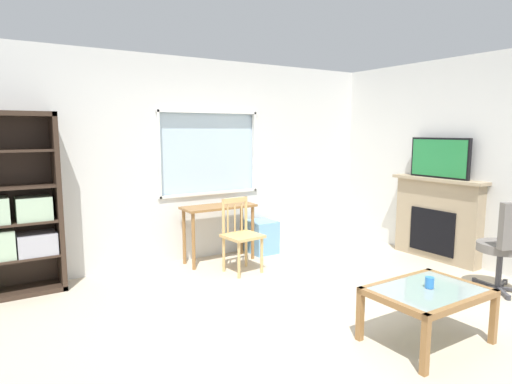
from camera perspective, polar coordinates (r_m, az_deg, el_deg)
ground at (r=4.30m, az=6.01°, el=-15.63°), size 6.44×5.51×0.02m
wall_back_with_window at (r=5.88m, az=-7.72°, el=4.03°), size 5.44×0.15×2.64m
wall_right at (r=6.10m, az=27.18°, el=3.44°), size 0.12×4.71×2.64m
bookshelf at (r=5.17m, az=-29.26°, el=-2.73°), size 0.90×0.38×1.91m
desk_under_window at (r=5.72m, az=-4.88°, el=-3.14°), size 0.96×0.39×0.75m
wooden_chair at (r=5.33m, az=-1.99°, el=-5.55°), size 0.46×0.44×0.90m
plastic_drawer_unit at (r=6.19m, az=0.73°, el=-5.86°), size 0.35×0.40×0.46m
fireplace at (r=6.30m, az=22.55°, el=-3.23°), size 0.26×1.30×1.10m
tv at (r=6.18m, az=22.86°, el=4.12°), size 0.06×0.84×0.53m
office_chair at (r=5.29m, az=29.97°, el=-5.71°), size 0.58×0.62×1.00m
coffee_table at (r=3.88m, az=21.51°, el=-12.59°), size 0.92×0.67×0.45m
sippy_cup at (r=3.86m, az=21.73°, el=-10.93°), size 0.07×0.07×0.09m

